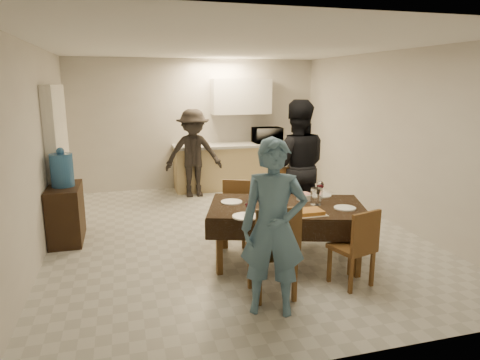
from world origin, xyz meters
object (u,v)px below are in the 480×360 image
Objects in this scene: savoury_tart at (308,212)px; person_near at (273,228)px; console at (66,214)px; wine_bottle at (282,192)px; dining_table at (287,208)px; water_pitcher at (316,196)px; water_jug at (62,170)px; person_kitchen at (194,153)px; microwave at (267,135)px; person_far at (296,166)px.

person_near is (-0.65, -0.67, 0.10)m from savoury_tart.
wine_bottle reaches higher than console.
water_pitcher is at bearing 9.80° from dining_table.
water_jug is at bearing 151.22° from person_near.
wine_bottle is 1.21m from person_near.
console is 3.32m from savoury_tart.
water_pitcher is 0.12× the size of person_kitchen.
wine_bottle is at bearing -81.28° from person_kitchen.
person_near is at bearing -89.93° from person_kitchen.
water_jug is 2.81m from person_kitchen.
console is 1.46× the size of microwave.
microwave is 0.34× the size of person_near.
console is 3.26m from person_far.
person_near is at bearing -99.72° from dining_table.
microwave is (3.70, 2.33, 0.08)m from water_jug.
wine_bottle reaches higher than dining_table.
water_pitcher is (2.99, -1.52, 0.42)m from console.
console is 0.50× the size of person_near.
person_kitchen is (2.08, 1.88, -0.16)m from water_jug.
person_near is at bearing -50.34° from console.
person_far reaches higher than person_near.
savoury_tart is 0.22× the size of person_near.
dining_table is at bearing 83.91° from person_near.
wine_bottle is 0.19× the size of person_kitchen.
wine_bottle is 0.55× the size of microwave.
water_jug is 3.31m from savoury_tart.
person_near is (2.09, -2.52, 0.45)m from console.
person_kitchen reaches higher than savoury_tart.
console is at bearing 0.00° from water_jug.
person_kitchen is at bearing 42.11° from water_jug.
person_near is (-0.55, -1.05, 0.16)m from dining_table.
water_pitcher is 0.12× the size of person_near.
water_jug is at bearing 153.09° from water_pitcher.
person_near reaches higher than person_kitchen.
wine_bottle is 1.58× the size of water_pitcher.
person_kitchen reaches higher than dining_table.
wine_bottle is at bearing 109.23° from savoury_tart.
dining_table is 1.22m from person_far.
wine_bottle is at bearing 152.93° from dining_table.
person_far is (0.20, 1.10, 0.14)m from water_pitcher.
wine_bottle is at bearing 165.96° from water_pitcher.
person_kitchen is (-0.56, 3.35, 0.15)m from dining_table.
person_far is 2.55m from person_kitchen.
console is 4.43m from microwave.
console is at bearing 168.85° from dining_table.
water_pitcher is 1.35m from person_near.
microwave is 1.70m from person_kitchen.
savoury_tart is (-0.25, -0.33, -0.08)m from water_pitcher.
water_pitcher is (0.40, -0.10, -0.06)m from wine_bottle.
console is 3.37m from water_pitcher.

